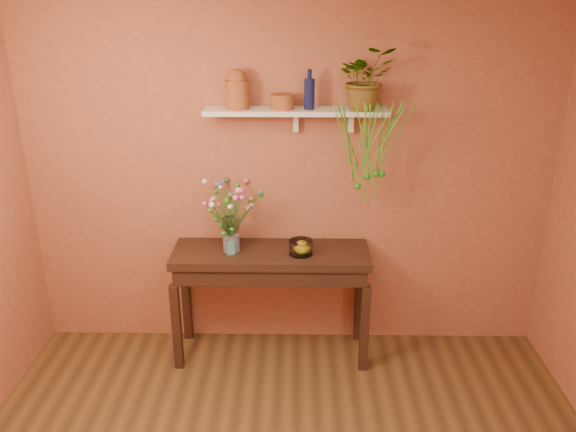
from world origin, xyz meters
TOP-DOWN VIEW (x-y plane):
  - room at (0.00, 0.00)m, footprint 4.04×4.04m
  - sideboard at (-0.13, 1.74)m, footprint 1.47×0.47m
  - wall_shelf at (0.06, 1.87)m, footprint 1.30×0.24m
  - terracotta_jug at (-0.36, 1.86)m, footprint 0.17×0.17m
  - terracotta_pot at (-0.05, 1.86)m, footprint 0.17×0.17m
  - blue_bottle at (0.14, 1.85)m, footprint 0.09×0.09m
  - spider_plant at (0.53, 1.84)m, footprint 0.45×0.41m
  - plant_fronds at (0.56, 1.69)m, footprint 0.55×0.33m
  - glass_vase at (-0.43, 1.74)m, footprint 0.13×0.13m
  - bouquet at (-0.43, 1.74)m, footprint 0.46×0.50m
  - glass_bowl at (0.09, 1.69)m, footprint 0.18×0.18m
  - lemon at (0.10, 1.70)m, footprint 0.08×0.08m
  - carton at (-0.43, 1.68)m, footprint 0.06×0.05m

SIDE VIEW (x-z plane):
  - sideboard at x=-0.13m, z-range 0.32..1.21m
  - lemon at x=0.10m, z-range 0.90..0.98m
  - glass_bowl at x=0.09m, z-range 0.89..1.00m
  - carton at x=-0.43m, z-range 0.89..1.00m
  - glass_vase at x=-0.43m, z-range 0.88..1.14m
  - bouquet at x=-0.43m, z-range 1.06..1.50m
  - room at x=0.00m, z-range 0.00..2.70m
  - plant_fronds at x=0.56m, z-range 1.25..2.01m
  - wall_shelf at x=0.06m, z-range 1.82..2.01m
  - terracotta_pot at x=-0.05m, z-range 1.94..2.04m
  - blue_bottle at x=0.14m, z-range 1.91..2.19m
  - terracotta_jug at x=-0.36m, z-range 1.93..2.21m
  - spider_plant at x=0.53m, z-range 1.94..2.37m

